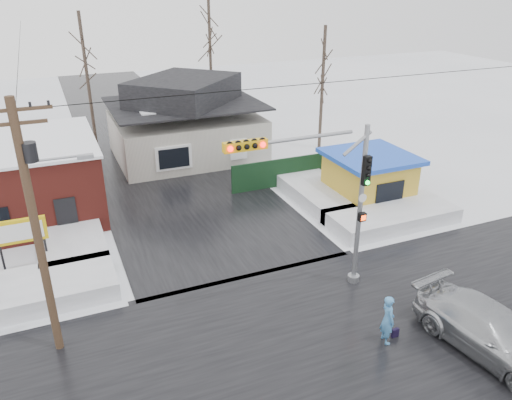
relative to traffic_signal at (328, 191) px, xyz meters
name	(u,v)px	position (x,y,z in m)	size (l,w,h in m)	color
ground	(304,349)	(-2.43, -2.97, -4.54)	(120.00, 120.00, 0.00)	white
road_ns	(304,349)	(-2.43, -2.97, -4.53)	(10.00, 120.00, 0.02)	black
road_ew	(304,349)	(-2.43, -2.97, -4.53)	(120.00, 10.00, 0.02)	black
snowbank_nw	(27,292)	(-11.43, 4.03, -4.14)	(7.00, 3.00, 0.80)	white
snowbank_ne	(391,216)	(6.57, 4.03, -4.14)	(7.00, 3.00, 0.80)	white
snowbank_nside_w	(69,231)	(-9.43, 9.03, -4.14)	(3.00, 8.00, 0.80)	white
snowbank_nside_e	(313,188)	(4.57, 9.03, -4.14)	(3.00, 8.00, 0.80)	white
traffic_signal	(328,191)	(0.00, 0.00, 0.00)	(6.05, 0.68, 7.00)	gray
utility_pole	(36,219)	(-10.36, 0.53, 0.57)	(3.15, 0.44, 9.00)	#382619
marquee_sign	(20,233)	(-11.43, 6.53, -2.62)	(2.20, 0.21, 2.55)	black
house	(186,121)	(-0.43, 19.03, -1.92)	(10.40, 8.40, 5.76)	beige
kiosk	(369,177)	(7.07, 7.03, -3.08)	(4.60, 4.60, 2.88)	gold
fence	(291,171)	(4.07, 11.03, -3.64)	(8.00, 0.12, 1.80)	black
tree_far_left	(82,42)	(-6.43, 23.03, 3.41)	(3.00, 3.00, 10.00)	#332821
tree_far_mid	(209,12)	(3.57, 25.03, 5.00)	(3.00, 3.00, 12.00)	#332821
tree_far_right	(324,52)	(9.57, 17.03, 2.62)	(3.00, 3.00, 9.00)	#332821
pedestrian	(388,320)	(0.44, -3.75, -3.58)	(0.70, 0.46, 1.92)	#4281B9
car	(491,332)	(3.46, -5.56, -3.71)	(2.31, 5.69, 1.65)	#ABAEB3
shopping_bag	(395,333)	(0.91, -3.70, -4.36)	(0.28, 0.12, 0.35)	black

